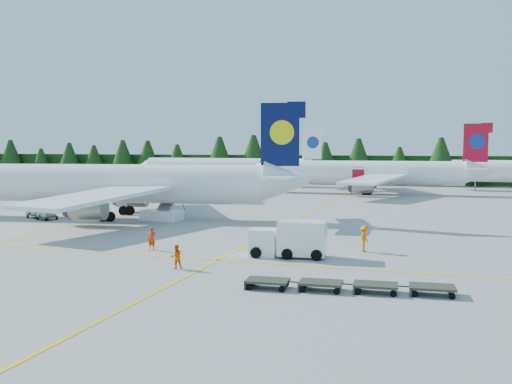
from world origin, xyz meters
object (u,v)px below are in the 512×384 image
(airliner_navy, at_px, (97,184))
(airstairs, at_px, (163,213))
(airliner_red, at_px, (355,173))
(service_truck, at_px, (289,239))

(airliner_navy, relative_size, airstairs, 7.26)
(airliner_red, distance_m, airstairs, 44.13)
(airstairs, xyz_separation_m, service_truck, (18.07, -15.80, 0.48))
(airliner_navy, distance_m, airliner_red, 47.69)
(airliner_navy, height_order, airstairs, airliner_navy)
(airliner_red, height_order, service_truck, airliner_red)
(airliner_navy, distance_m, service_truck, 30.29)
(airliner_navy, bearing_deg, airstairs, -6.31)
(airliner_red, bearing_deg, airliner_navy, -121.47)
(airstairs, bearing_deg, airliner_red, 74.72)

